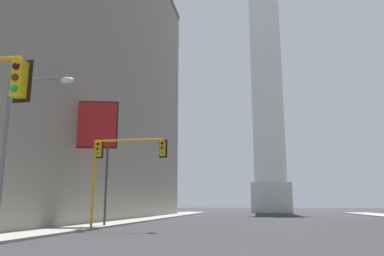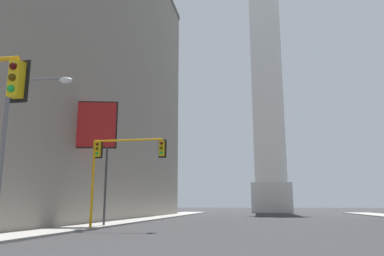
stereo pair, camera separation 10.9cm
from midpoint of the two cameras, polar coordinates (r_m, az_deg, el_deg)
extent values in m
cube|color=gray|center=(34.85, -14.04, -14.01)|extent=(5.00, 101.62, 0.15)
cube|color=gray|center=(47.59, -21.44, 10.48)|extent=(18.78, 59.97, 37.94)
cube|color=silver|center=(86.09, 12.03, -10.35)|extent=(8.64, 8.64, 6.38)
cube|color=silver|center=(92.86, 11.15, 10.72)|extent=(6.91, 6.91, 60.45)
cylinder|color=orange|center=(28.41, -14.81, -8.21)|extent=(0.18, 0.18, 6.47)
cylinder|color=#262626|center=(28.42, -15.15, -14.64)|extent=(0.40, 0.40, 0.10)
cube|color=yellow|center=(28.53, -14.02, -3.14)|extent=(0.34, 0.34, 1.10)
cube|color=black|center=(28.69, -13.87, -3.19)|extent=(0.58, 0.04, 1.32)
sphere|color=#410907|center=(28.41, -14.14, -2.40)|extent=(0.22, 0.22, 0.22)
sphere|color=#483506|center=(28.36, -14.18, -3.08)|extent=(0.22, 0.22, 0.22)
sphere|color=green|center=(28.32, -14.21, -3.77)|extent=(0.22, 0.22, 0.22)
cylinder|color=orange|center=(27.77, -9.63, -1.85)|extent=(5.17, 0.14, 0.14)
sphere|color=orange|center=(28.74, -14.49, -1.97)|extent=(0.18, 0.18, 0.18)
cube|color=yellow|center=(26.91, -4.48, -3.11)|extent=(0.34, 0.34, 1.10)
cube|color=black|center=(27.08, -4.38, -3.16)|extent=(0.58, 0.04, 1.32)
sphere|color=#410907|center=(26.78, -4.58, -2.33)|extent=(0.22, 0.22, 0.22)
sphere|color=#483506|center=(26.72, -4.59, -3.05)|extent=(0.22, 0.22, 0.22)
sphere|color=green|center=(26.68, -4.60, -3.77)|extent=(0.22, 0.22, 0.22)
cube|color=yellow|center=(12.22, -24.95, 6.73)|extent=(0.35, 0.35, 1.10)
cube|color=black|center=(12.35, -24.45, 6.49)|extent=(0.58, 0.05, 1.32)
sphere|color=#410907|center=(12.18, -25.35, 8.51)|extent=(0.22, 0.22, 0.22)
sphere|color=#483506|center=(12.07, -25.49, 6.99)|extent=(0.22, 0.22, 0.22)
sphere|color=green|center=(11.98, -25.63, 5.44)|extent=(0.22, 0.22, 0.22)
cylinder|color=slate|center=(19.10, -26.87, -4.15)|extent=(0.20, 0.20, 7.64)
cylinder|color=slate|center=(19.04, -22.35, 6.84)|extent=(2.89, 0.12, 0.12)
sphere|color=slate|center=(19.83, -25.90, 6.42)|extent=(0.20, 0.20, 0.20)
ellipsoid|color=silver|center=(18.28, -18.53, 6.92)|extent=(0.64, 0.36, 0.26)
cylinder|color=#3F3F42|center=(31.96, -18.29, -8.41)|extent=(0.18, 0.18, 6.40)
cylinder|color=#3F3F42|center=(31.34, -12.96, -8.65)|extent=(0.18, 0.18, 6.40)
cube|color=red|center=(32.25, -15.16, 0.51)|extent=(4.19, 1.24, 3.77)
cube|color=black|center=(32.25, -15.16, 0.51)|extent=(4.40, 1.18, 4.01)
camera|label=1|loc=(0.05, -89.94, -0.01)|focal=35.00mm
camera|label=2|loc=(0.05, 90.06, 0.01)|focal=35.00mm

